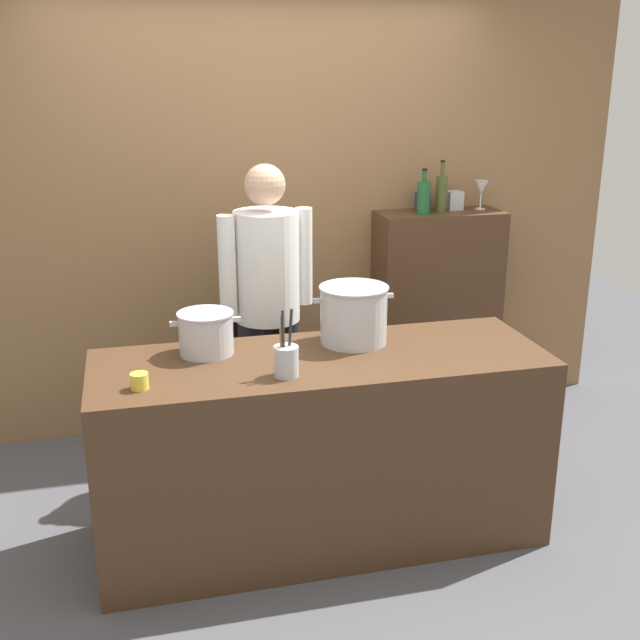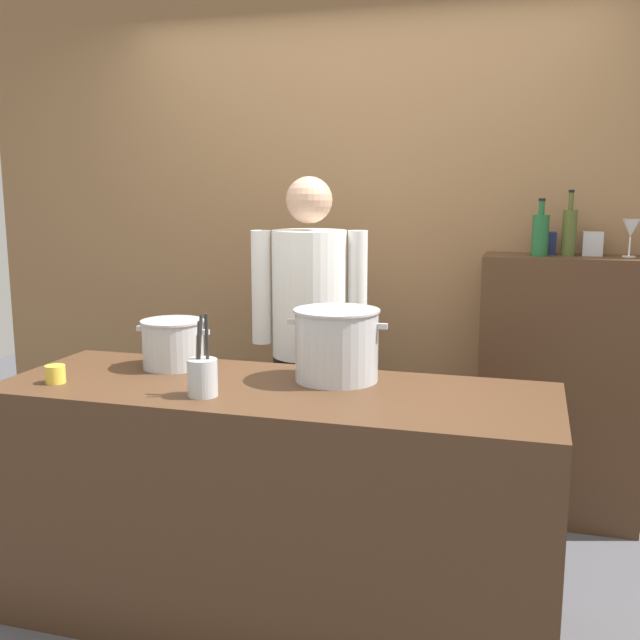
{
  "view_description": "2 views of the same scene",
  "coord_description": "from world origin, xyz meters",
  "px_view_note": "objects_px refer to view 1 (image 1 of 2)",
  "views": [
    {
      "loc": [
        -0.78,
        -3.13,
        2.12
      ],
      "look_at": [
        0.07,
        0.29,
        0.97
      ],
      "focal_mm": 43.8,
      "sensor_mm": 36.0,
      "label": 1
    },
    {
      "loc": [
        0.88,
        -2.43,
        1.61
      ],
      "look_at": [
        0.06,
        0.41,
        1.08
      ],
      "focal_mm": 41.37,
      "sensor_mm": 36.0,
      "label": 2
    }
  ],
  "objects_px": {
    "chef": "(267,297)",
    "spice_tin_silver": "(454,200)",
    "butter_jar": "(139,381)",
    "wine_bottle_green": "(424,197)",
    "stockpot_large": "(354,314)",
    "wine_glass_short": "(481,188)",
    "wine_bottle_olive": "(441,193)",
    "utensil_crock": "(286,360)",
    "spice_tin_navy": "(423,202)",
    "stockpot_small": "(206,333)"
  },
  "relations": [
    {
      "from": "utensil_crock",
      "to": "wine_bottle_green",
      "type": "distance_m",
      "value": 1.77
    },
    {
      "from": "chef",
      "to": "butter_jar",
      "type": "xyz_separation_m",
      "value": [
        -0.69,
        -0.95,
        -0.03
      ]
    },
    {
      "from": "wine_glass_short",
      "to": "stockpot_large",
      "type": "bearing_deg",
      "value": -136.29
    },
    {
      "from": "butter_jar",
      "to": "spice_tin_silver",
      "type": "distance_m",
      "value": 2.43
    },
    {
      "from": "wine_bottle_green",
      "to": "wine_glass_short",
      "type": "bearing_deg",
      "value": 9.81
    },
    {
      "from": "stockpot_large",
      "to": "utensil_crock",
      "type": "relative_size",
      "value": 1.3
    },
    {
      "from": "stockpot_large",
      "to": "butter_jar",
      "type": "xyz_separation_m",
      "value": [
        -0.98,
        -0.33,
        -0.1
      ]
    },
    {
      "from": "stockpot_large",
      "to": "spice_tin_silver",
      "type": "relative_size",
      "value": 3.41
    },
    {
      "from": "wine_bottle_green",
      "to": "stockpot_small",
      "type": "bearing_deg",
      "value": -144.9
    },
    {
      "from": "stockpot_small",
      "to": "wine_bottle_olive",
      "type": "height_order",
      "value": "wine_bottle_olive"
    },
    {
      "from": "wine_bottle_green",
      "to": "spice_tin_navy",
      "type": "relative_size",
      "value": 2.47
    },
    {
      "from": "chef",
      "to": "butter_jar",
      "type": "bearing_deg",
      "value": 39.33
    },
    {
      "from": "butter_jar",
      "to": "wine_bottle_olive",
      "type": "height_order",
      "value": "wine_bottle_olive"
    },
    {
      "from": "chef",
      "to": "butter_jar",
      "type": "height_order",
      "value": "chef"
    },
    {
      "from": "butter_jar",
      "to": "wine_bottle_olive",
      "type": "relative_size",
      "value": 0.24
    },
    {
      "from": "spice_tin_navy",
      "to": "utensil_crock",
      "type": "bearing_deg",
      "value": -128.33
    },
    {
      "from": "stockpot_large",
      "to": "wine_bottle_olive",
      "type": "distance_m",
      "value": 1.38
    },
    {
      "from": "wine_bottle_green",
      "to": "wine_glass_short",
      "type": "relative_size",
      "value": 1.53
    },
    {
      "from": "butter_jar",
      "to": "stockpot_small",
      "type": "bearing_deg",
      "value": 48.62
    },
    {
      "from": "stockpot_large",
      "to": "chef",
      "type": "bearing_deg",
      "value": 115.45
    },
    {
      "from": "butter_jar",
      "to": "stockpot_large",
      "type": "bearing_deg",
      "value": 18.63
    },
    {
      "from": "chef",
      "to": "wine_bottle_olive",
      "type": "height_order",
      "value": "chef"
    },
    {
      "from": "wine_glass_short",
      "to": "spice_tin_navy",
      "type": "relative_size",
      "value": 1.62
    },
    {
      "from": "utensil_crock",
      "to": "spice_tin_silver",
      "type": "relative_size",
      "value": 2.62
    },
    {
      "from": "stockpot_large",
      "to": "stockpot_small",
      "type": "relative_size",
      "value": 1.21
    },
    {
      "from": "wine_glass_short",
      "to": "spice_tin_silver",
      "type": "distance_m",
      "value": 0.18
    },
    {
      "from": "chef",
      "to": "spice_tin_silver",
      "type": "height_order",
      "value": "chef"
    },
    {
      "from": "utensil_crock",
      "to": "wine_bottle_green",
      "type": "xyz_separation_m",
      "value": [
        1.1,
        1.33,
        0.43
      ]
    },
    {
      "from": "utensil_crock",
      "to": "butter_jar",
      "type": "distance_m",
      "value": 0.6
    },
    {
      "from": "wine_bottle_olive",
      "to": "butter_jar",
      "type": "bearing_deg",
      "value": -143.13
    },
    {
      "from": "wine_bottle_green",
      "to": "chef",
      "type": "bearing_deg",
      "value": -159.85
    },
    {
      "from": "utensil_crock",
      "to": "spice_tin_silver",
      "type": "distance_m",
      "value": 1.99
    },
    {
      "from": "wine_bottle_olive",
      "to": "spice_tin_navy",
      "type": "bearing_deg",
      "value": 143.2
    },
    {
      "from": "wine_glass_short",
      "to": "spice_tin_navy",
      "type": "bearing_deg",
      "value": 172.91
    },
    {
      "from": "chef",
      "to": "wine_bottle_olive",
      "type": "xyz_separation_m",
      "value": [
        1.13,
        0.41,
        0.45
      ]
    },
    {
      "from": "chef",
      "to": "stockpot_large",
      "type": "height_order",
      "value": "chef"
    },
    {
      "from": "butter_jar",
      "to": "wine_glass_short",
      "type": "bearing_deg",
      "value": 33.63
    },
    {
      "from": "wine_glass_short",
      "to": "spice_tin_silver",
      "type": "xyz_separation_m",
      "value": [
        -0.16,
        0.03,
        -0.07
      ]
    },
    {
      "from": "wine_bottle_olive",
      "to": "wine_bottle_green",
      "type": "relative_size",
      "value": 1.14
    },
    {
      "from": "wine_glass_short",
      "to": "spice_tin_silver",
      "type": "relative_size",
      "value": 1.56
    },
    {
      "from": "utensil_crock",
      "to": "stockpot_small",
      "type": "bearing_deg",
      "value": 129.79
    },
    {
      "from": "stockpot_large",
      "to": "wine_bottle_green",
      "type": "xyz_separation_m",
      "value": [
        0.71,
        0.99,
        0.36
      ]
    },
    {
      "from": "wine_bottle_olive",
      "to": "wine_glass_short",
      "type": "xyz_separation_m",
      "value": [
        0.27,
        0.02,
        0.01
      ]
    },
    {
      "from": "spice_tin_silver",
      "to": "spice_tin_navy",
      "type": "bearing_deg",
      "value": 176.23
    },
    {
      "from": "wine_bottle_olive",
      "to": "spice_tin_silver",
      "type": "xyz_separation_m",
      "value": [
        0.11,
        0.05,
        -0.06
      ]
    },
    {
      "from": "stockpot_large",
      "to": "wine_bottle_olive",
      "type": "bearing_deg",
      "value": 50.95
    },
    {
      "from": "chef",
      "to": "spice_tin_silver",
      "type": "bearing_deg",
      "value": -174.19
    },
    {
      "from": "wine_bottle_olive",
      "to": "stockpot_small",
      "type": "bearing_deg",
      "value": -146.05
    },
    {
      "from": "wine_bottle_green",
      "to": "spice_tin_navy",
      "type": "distance_m",
      "value": 0.13
    },
    {
      "from": "utensil_crock",
      "to": "spice_tin_navy",
      "type": "relative_size",
      "value": 2.72
    }
  ]
}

